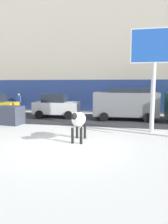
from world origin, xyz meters
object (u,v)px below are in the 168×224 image
at_px(cow_holstein, 78,120).
at_px(pedestrian_near_billboard, 19,103).
at_px(billboard, 155,52).
at_px(car_white_hatchback, 56,106).
at_px(dumpster, 9,115).
at_px(car_grey_van, 126,103).

relative_size(cow_holstein, pedestrian_near_billboard, 1.10).
xyz_separation_m(cow_holstein, pedestrian_near_billboard, (-7.98, 9.35, -0.12)).
distance_m(billboard, pedestrian_near_billboard, 13.66).
bearing_deg(billboard, car_white_hatchback, 150.32).
height_order(cow_holstein, pedestrian_near_billboard, pedestrian_near_billboard).
xyz_separation_m(car_white_hatchback, pedestrian_near_billboard, (-4.60, 2.62, -0.05)).
bearing_deg(dumpster, pedestrian_near_billboard, 112.79).
bearing_deg(car_grey_van, dumpster, -155.40).
height_order(car_grey_van, dumpster, car_grey_van).
bearing_deg(pedestrian_near_billboard, billboard, -29.66).
bearing_deg(billboard, pedestrian_near_billboard, 150.34).
height_order(car_white_hatchback, dumpster, car_white_hatchback).
height_order(cow_holstein, car_grey_van, car_grey_van).
bearing_deg(car_white_hatchback, car_grey_van, -0.77).
height_order(billboard, car_grey_van, billboard).
xyz_separation_m(billboard, car_grey_van, (-1.50, 3.85, -3.07)).
distance_m(car_grey_van, pedestrian_near_billboard, 10.35).
relative_size(cow_holstein, car_white_hatchback, 0.53).
distance_m(car_grey_van, dumpster, 8.19).
bearing_deg(cow_holstein, pedestrian_near_billboard, 130.46).
height_order(car_grey_van, pedestrian_near_billboard, car_grey_van).
distance_m(car_white_hatchback, pedestrian_near_billboard, 5.30).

